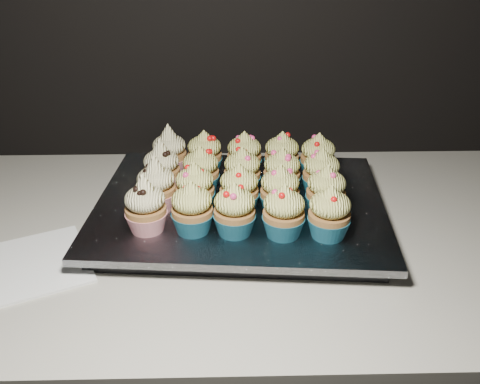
{
  "coord_description": "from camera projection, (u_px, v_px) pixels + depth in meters",
  "views": [
    {
      "loc": [
        0.03,
        0.95,
        1.36
      ],
      "look_at": [
        0.05,
        1.73,
        0.95
      ],
      "focal_mm": 40.0,
      "sensor_mm": 36.0,
      "label": 1
    }
  ],
  "objects": [
    {
      "name": "cupcake_14",
      "position": [
        321.0,
        173.0,
        0.9
      ],
      "size": [
        0.06,
        0.06,
        0.08
      ],
      "color": "#1B6681",
      "rests_on": "foil_lining"
    },
    {
      "name": "cupcake_8",
      "position": [
        280.0,
        191.0,
        0.84
      ],
      "size": [
        0.06,
        0.06,
        0.08
      ],
      "color": "#1B6681",
      "rests_on": "foil_lining"
    },
    {
      "name": "cupcake_10",
      "position": [
        162.0,
        168.0,
        0.91
      ],
      "size": [
        0.06,
        0.06,
        0.1
      ],
      "color": "red",
      "rests_on": "foil_lining"
    },
    {
      "name": "cupcake_9",
      "position": [
        326.0,
        192.0,
        0.84
      ],
      "size": [
        0.06,
        0.06,
        0.08
      ],
      "color": "#1B6681",
      "rests_on": "foil_lining"
    },
    {
      "name": "cupcake_0",
      "position": [
        146.0,
        207.0,
        0.79
      ],
      "size": [
        0.06,
        0.06,
        0.1
      ],
      "color": "red",
      "rests_on": "foil_lining"
    },
    {
      "name": "cupcake_2",
      "position": [
        234.0,
        211.0,
        0.78
      ],
      "size": [
        0.06,
        0.06,
        0.08
      ],
      "color": "#1B6681",
      "rests_on": "foil_lining"
    },
    {
      "name": "napkin",
      "position": [
        30.0,
        265.0,
        0.78
      ],
      "size": [
        0.21,
        0.21,
        0.0
      ],
      "primitive_type": "cube",
      "rotation": [
        0.0,
        0.0,
        0.43
      ],
      "color": "white",
      "rests_on": "worktop"
    },
    {
      "name": "foil_lining",
      "position": [
        240.0,
        204.0,
        0.89
      ],
      "size": [
        0.5,
        0.41,
        0.01
      ],
      "primitive_type": "cube",
      "rotation": [
        0.0,
        0.0,
        -0.08
      ],
      "color": "silver",
      "rests_on": "baking_tray"
    },
    {
      "name": "cupcake_13",
      "position": [
        282.0,
        173.0,
        0.9
      ],
      "size": [
        0.06,
        0.06,
        0.08
      ],
      "color": "#1B6681",
      "rests_on": "foil_lining"
    },
    {
      "name": "cupcake_7",
      "position": [
        239.0,
        190.0,
        0.84
      ],
      "size": [
        0.06,
        0.06,
        0.08
      ],
      "color": "#1B6681",
      "rests_on": "foil_lining"
    },
    {
      "name": "worktop",
      "position": [
        209.0,
        237.0,
        0.89
      ],
      "size": [
        2.44,
        0.64,
        0.04
      ],
      "primitive_type": "cube",
      "color": "beige",
      "rests_on": "cabinet"
    },
    {
      "name": "cupcake_1",
      "position": [
        192.0,
        209.0,
        0.79
      ],
      "size": [
        0.06,
        0.06,
        0.08
      ],
      "color": "#1B6681",
      "rests_on": "foil_lining"
    },
    {
      "name": "cupcake_15",
      "position": [
        169.0,
        152.0,
        0.97
      ],
      "size": [
        0.06,
        0.06,
        0.1
      ],
      "color": "red",
      "rests_on": "foil_lining"
    },
    {
      "name": "baking_tray",
      "position": [
        240.0,
        212.0,
        0.9
      ],
      "size": [
        0.46,
        0.37,
        0.02
      ],
      "primitive_type": "cube",
      "rotation": [
        0.0,
        0.0,
        -0.08
      ],
      "color": "black",
      "rests_on": "worktop"
    },
    {
      "name": "cupcake_11",
      "position": [
        201.0,
        171.0,
        0.9
      ],
      "size": [
        0.06,
        0.06,
        0.08
      ],
      "color": "#1B6681",
      "rests_on": "foil_lining"
    },
    {
      "name": "cupcake_17",
      "position": [
        244.0,
        155.0,
        0.96
      ],
      "size": [
        0.06,
        0.06,
        0.08
      ],
      "color": "#1B6681",
      "rests_on": "foil_lining"
    },
    {
      "name": "cupcake_5",
      "position": [
        156.0,
        186.0,
        0.85
      ],
      "size": [
        0.06,
        0.06,
        0.1
      ],
      "color": "red",
      "rests_on": "foil_lining"
    },
    {
      "name": "cupcake_16",
      "position": [
        205.0,
        154.0,
        0.97
      ],
      "size": [
        0.06,
        0.06,
        0.08
      ],
      "color": "#1B6681",
      "rests_on": "foil_lining"
    },
    {
      "name": "cupcake_19",
      "position": [
        318.0,
        157.0,
        0.95
      ],
      "size": [
        0.06,
        0.06,
        0.08
      ],
      "color": "#1B6681",
      "rests_on": "foil_lining"
    },
    {
      "name": "cupcake_12",
      "position": [
        242.0,
        172.0,
        0.9
      ],
      "size": [
        0.06,
        0.06,
        0.08
      ],
      "color": "#1B6681",
      "rests_on": "foil_lining"
    },
    {
      "name": "cupcake_3",
      "position": [
        284.0,
        213.0,
        0.78
      ],
      "size": [
        0.06,
        0.06,
        0.08
      ],
      "color": "#1B6681",
      "rests_on": "foil_lining"
    },
    {
      "name": "cupcake_18",
      "position": [
        282.0,
        155.0,
        0.96
      ],
      "size": [
        0.06,
        0.06,
        0.08
      ],
      "color": "#1B6681",
      "rests_on": "foil_lining"
    },
    {
      "name": "cupcake_4",
      "position": [
        329.0,
        214.0,
        0.78
      ],
      "size": [
        0.06,
        0.06,
        0.08
      ],
      "color": "#1B6681",
      "rests_on": "foil_lining"
    },
    {
      "name": "cupcake_6",
      "position": [
        195.0,
        189.0,
        0.85
      ],
      "size": [
        0.06,
        0.06,
        0.08
      ],
      "color": "#1B6681",
      "rests_on": "foil_lining"
    }
  ]
}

